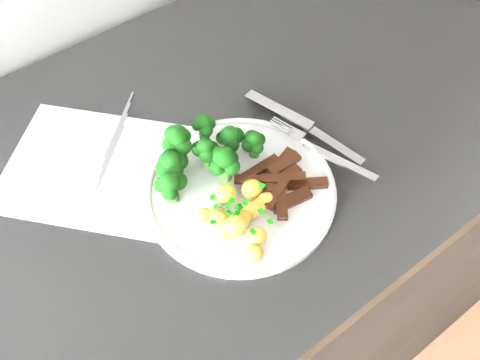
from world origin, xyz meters
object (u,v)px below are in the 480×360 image
at_px(broccoli, 201,153).
at_px(recipe_paper, 108,169).
at_px(beef_strips, 281,181).
at_px(fork, 324,152).
at_px(plate, 240,190).
at_px(potatoes, 238,216).
at_px(counter, 238,280).
at_px(knife, 318,135).

bearing_deg(broccoli, recipe_paper, 139.67).
relative_size(broccoli, beef_strips, 1.57).
height_order(recipe_paper, beef_strips, beef_strips).
relative_size(broccoli, fork, 0.97).
bearing_deg(broccoli, plate, -70.16).
bearing_deg(fork, potatoes, -175.27).
distance_m(recipe_paper, plate, 0.19).
bearing_deg(plate, counter, 55.05).
bearing_deg(fork, recipe_paper, 145.96).
bearing_deg(potatoes, fork, 4.73).
bearing_deg(counter, recipe_paper, 162.26).
bearing_deg(fork, counter, 121.69).
relative_size(potatoes, beef_strips, 1.07).
distance_m(counter, beef_strips, 0.50).
xyz_separation_m(broccoli, knife, (0.17, -0.05, -0.04)).
xyz_separation_m(counter, plate, (-0.06, -0.09, 0.47)).
xyz_separation_m(potatoes, knife, (0.18, 0.05, -0.01)).
height_order(counter, fork, fork).
distance_m(plate, broccoli, 0.07).
xyz_separation_m(potatoes, beef_strips, (0.08, 0.01, -0.00)).
xyz_separation_m(counter, knife, (0.09, -0.08, 0.47)).
relative_size(plate, beef_strips, 2.41).
bearing_deg(plate, potatoes, -129.82).
bearing_deg(recipe_paper, beef_strips, -45.25).
relative_size(beef_strips, knife, 0.52).
distance_m(recipe_paper, potatoes, 0.20).
distance_m(broccoli, potatoes, 0.10).
height_order(recipe_paper, broccoli, broccoli).
relative_size(recipe_paper, plate, 1.33).
bearing_deg(fork, broccoli, 150.84).
bearing_deg(fork, plate, 168.88).
height_order(beef_strips, fork, beef_strips).
bearing_deg(knife, fork, -120.10).
relative_size(counter, plate, 9.69).
xyz_separation_m(fork, knife, (0.02, 0.03, -0.01)).
xyz_separation_m(counter, recipe_paper, (-0.18, 0.06, 0.47)).
height_order(plate, broccoli, broccoli).
distance_m(counter, plate, 0.49).
relative_size(counter, potatoes, 21.94).
distance_m(plate, potatoes, 0.05).
bearing_deg(counter, broccoli, -161.13).
bearing_deg(broccoli, beef_strips, -51.20).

